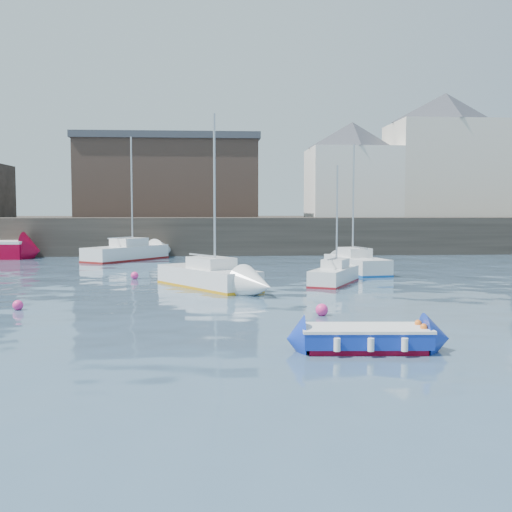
{
  "coord_description": "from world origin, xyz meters",
  "views": [
    {
      "loc": [
        -2.06,
        -17.85,
        3.69
      ],
      "look_at": [
        0.0,
        12.0,
        1.5
      ],
      "focal_mm": 45.0,
      "sensor_mm": 36.0,
      "label": 1
    }
  ],
  "objects": [
    {
      "name": "warehouse",
      "position": [
        -6.0,
        43.0,
        6.62
      ],
      "size": [
        16.4,
        10.4,
        7.6
      ],
      "color": "#3D2D26",
      "rests_on": "land_strip"
    },
    {
      "name": "sailboat_b",
      "position": [
        -2.25,
        12.31,
        0.52
      ],
      "size": [
        5.07,
        6.34,
        8.05
      ],
      "color": "white",
      "rests_on": "ground"
    },
    {
      "name": "bldg_east_a",
      "position": [
        20.0,
        42.0,
        8.81
      ],
      "size": [
        13.36,
        13.36,
        11.8
      ],
      "color": "beige",
      "rests_on": "land_strip"
    },
    {
      "name": "bldg_east_d",
      "position": [
        11.0,
        41.5,
        7.36
      ],
      "size": [
        11.14,
        11.14,
        8.95
      ],
      "color": "white",
      "rests_on": "land_strip"
    },
    {
      "name": "sailboat_c",
      "position": [
        3.95,
        13.24,
        0.45
      ],
      "size": [
        3.25,
        4.62,
        5.86
      ],
      "color": "white",
      "rests_on": "ground"
    },
    {
      "name": "land_strip",
      "position": [
        0.0,
        53.0,
        1.4
      ],
      "size": [
        90.0,
        32.0,
        2.8
      ],
      "primitive_type": "cube",
      "color": "#28231E",
      "rests_on": "ground"
    },
    {
      "name": "sailboat_h",
      "position": [
        -8.23,
        28.87,
        0.58
      ],
      "size": [
        5.84,
        6.92,
        8.91
      ],
      "color": "white",
      "rests_on": "ground"
    },
    {
      "name": "buoy_near",
      "position": [
        -9.17,
        5.99,
        0.0
      ],
      "size": [
        0.38,
        0.38,
        0.38
      ],
      "primitive_type": "sphere",
      "color": "#FF3089",
      "rests_on": "ground"
    },
    {
      "name": "sailboat_f",
      "position": [
        6.29,
        18.67,
        0.52
      ],
      "size": [
        2.91,
        5.97,
        7.44
      ],
      "color": "white",
      "rests_on": "ground"
    },
    {
      "name": "quay_wall",
      "position": [
        0.0,
        35.0,
        1.5
      ],
      "size": [
        90.0,
        5.0,
        3.0
      ],
      "primitive_type": "cube",
      "color": "#28231E",
      "rests_on": "ground"
    },
    {
      "name": "water",
      "position": [
        0.0,
        0.0,
        0.0
      ],
      "size": [
        220.0,
        220.0,
        0.0
      ],
      "primitive_type": "plane",
      "color": "#2D4760",
      "rests_on": "ground"
    },
    {
      "name": "buoy_far",
      "position": [
        -6.15,
        16.28,
        0.0
      ],
      "size": [
        0.4,
        0.4,
        0.4
      ],
      "primitive_type": "sphere",
      "color": "#FF3089",
      "rests_on": "ground"
    },
    {
      "name": "buoy_mid",
      "position": [
        1.74,
        4.0,
        0.0
      ],
      "size": [
        0.44,
        0.44,
        0.44
      ],
      "primitive_type": "sphere",
      "color": "#FF3089",
      "rests_on": "ground"
    },
    {
      "name": "blue_dinghy",
      "position": [
        1.92,
        -1.57,
        0.35
      ],
      "size": [
        3.42,
        1.87,
        0.64
      ],
      "color": "maroon",
      "rests_on": "ground"
    }
  ]
}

